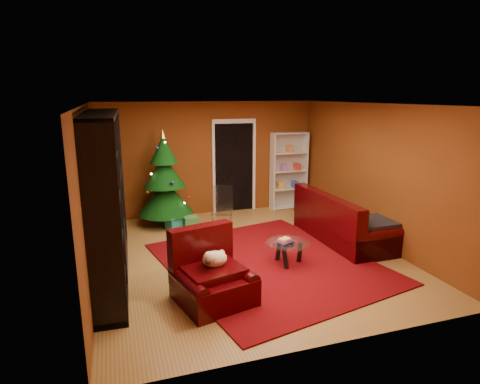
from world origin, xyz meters
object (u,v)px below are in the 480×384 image
object	(u,v)px
christmas_tree	(165,179)
gift_box_green	(191,223)
rug	(268,263)
gift_box_red	(188,220)
gift_box_teal	(174,223)
coffee_table	(288,253)
white_bookshelf	(289,171)
acrylic_chair	(222,212)
sofa	(344,216)
dog	(215,259)
media_unit	(106,197)
armchair	(214,274)

from	to	relation	value
christmas_tree	gift_box_green	xyz separation A→B (m)	(0.44, -0.51, -0.86)
rug	gift_box_red	bearing A→B (deg)	110.33
rug	gift_box_teal	bearing A→B (deg)	119.31
rug	gift_box_green	xyz separation A→B (m)	(-0.90, 2.09, 0.13)
gift_box_red	coffee_table	xyz separation A→B (m)	(1.20, -2.57, 0.08)
white_bookshelf	acrylic_chair	bearing A→B (deg)	-149.47
christmas_tree	sofa	size ratio (longest dim) A/B	0.93
sofa	acrylic_chair	size ratio (longest dim) A/B	2.64
acrylic_chair	white_bookshelf	bearing A→B (deg)	50.64
dog	christmas_tree	bearing A→B (deg)	79.21
rug	gift_box_teal	world-z (taller)	gift_box_teal
gift_box_green	coffee_table	size ratio (longest dim) A/B	0.38
gift_box_teal	white_bookshelf	xyz separation A→B (m)	(2.96, 0.82, 0.79)
gift_box_green	sofa	xyz separation A→B (m)	(2.69, -1.50, 0.34)
gift_box_teal	sofa	xyz separation A→B (m)	(3.03, -1.61, 0.34)
rug	coffee_table	bearing A→B (deg)	-24.00
white_bookshelf	dog	xyz separation A→B (m)	(-2.87, -3.91, -0.34)
media_unit	acrylic_chair	bearing A→B (deg)	34.77
rug	christmas_tree	size ratio (longest dim) A/B	1.76
gift_box_red	coffee_table	bearing A→B (deg)	-65.06
christmas_tree	gift_box_teal	bearing A→B (deg)	-75.28
rug	gift_box_teal	distance (m)	2.53
white_bookshelf	media_unit	bearing A→B (deg)	-148.69
gift_box_red	armchair	bearing A→B (deg)	-94.61
acrylic_chair	rug	bearing A→B (deg)	-60.53
gift_box_red	sofa	bearing A→B (deg)	-34.41
christmas_tree	coffee_table	size ratio (longest dim) A/B	2.74
gift_box_green	armchair	xyz separation A→B (m)	(-0.28, -3.05, 0.26)
gift_box_green	sofa	bearing A→B (deg)	-29.07
christmas_tree	gift_box_green	bearing A→B (deg)	-49.04
gift_box_teal	gift_box_green	xyz separation A→B (m)	(0.34, -0.11, 0.00)
gift_box_teal	armchair	world-z (taller)	armchair
gift_box_green	media_unit	bearing A→B (deg)	-133.25
rug	media_unit	world-z (taller)	media_unit
coffee_table	gift_box_red	bearing A→B (deg)	114.94
christmas_tree	armchair	world-z (taller)	christmas_tree
sofa	gift_box_green	bearing A→B (deg)	59.56
gift_box_red	sofa	xyz separation A→B (m)	(2.70, -1.85, 0.36)
gift_box_red	media_unit	bearing A→B (deg)	-127.88
gift_box_green	coffee_table	distance (m)	2.52
gift_box_green	dog	distance (m)	3.03
gift_box_green	dog	size ratio (longest dim) A/B	0.71
gift_box_teal	coffee_table	bearing A→B (deg)	-56.77
gift_box_red	sofa	size ratio (longest dim) A/B	0.10
coffee_table	acrylic_chair	world-z (taller)	acrylic_chair
gift_box_red	gift_box_teal	bearing A→B (deg)	-144.11
media_unit	gift_box_teal	distance (m)	2.47
armchair	christmas_tree	bearing A→B (deg)	78.57
christmas_tree	gift_box_teal	world-z (taller)	christmas_tree
gift_box_teal	sofa	distance (m)	3.45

